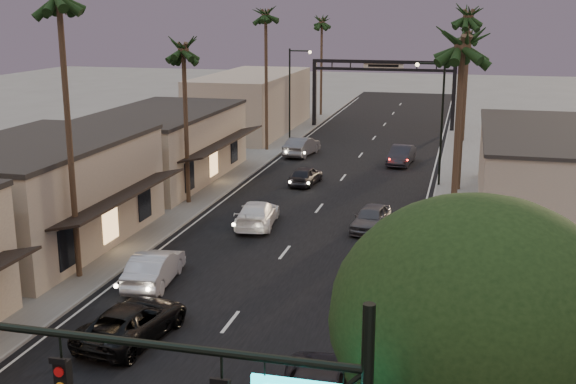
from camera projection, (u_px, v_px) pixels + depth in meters
The scene contains 26 objects.
ground at pixel (328, 197), 49.39m from camera, with size 200.00×200.00×0.00m, color slate.
road at pixel (341, 181), 54.09m from camera, with size 14.00×120.00×0.02m, color black.
sidewalk_left at pixel (247, 156), 62.90m from camera, with size 5.00×92.00×0.12m, color slate.
sidewalk_right at pixel (471, 167), 58.41m from camera, with size 5.00×92.00×0.12m, color slate.
storefront_mid at pixel (41, 196), 38.63m from camera, with size 8.00×14.00×5.50m, color gray.
storefront_far at pixel (162, 147), 53.73m from camera, with size 8.00×16.00×5.00m, color tan.
storefront_dist at pixel (252, 103), 75.22m from camera, with size 8.00×20.00×6.00m, color gray.
building_right at pixel (547, 172), 45.47m from camera, with size 8.00×18.00×5.00m, color gray.
corner_tree at pixel (479, 330), 15.08m from camera, with size 6.20×6.20×8.80m.
arch at pixel (383, 77), 76.22m from camera, with size 15.20×0.40×7.27m.
streetlight_right at pixel (438, 113), 51.14m from camera, with size 2.13×0.30×9.00m.
streetlight_left at pixel (293, 89), 66.63m from camera, with size 2.13×0.30×9.00m.
palm_lc at pixel (183, 42), 45.09m from camera, with size 3.20×3.20×12.20m.
palm_ld at pixel (266, 10), 62.46m from camera, with size 3.20×3.20×14.20m.
palm_ra at pixel (463, 36), 29.50m from camera, with size 3.20×3.20×13.20m.
palm_rb at pixel (469, 10), 48.06m from camera, with size 3.20×3.20×14.20m.
palm_rc at pixel (469, 31), 67.34m from camera, with size 3.20×3.20×12.20m.
palm_far at pixel (322, 18), 84.25m from camera, with size 3.20×3.20×13.20m.
oncoming_pickup at pixel (133, 321), 27.96m from camera, with size 2.45×5.31×1.48m, color black.
oncoming_silver at pixel (154, 268), 33.60m from camera, with size 1.67×4.78×1.57m, color #ABACB1.
oncoming_white at pixel (257, 214), 42.63m from camera, with size 2.10×5.17×1.50m, color white.
oncoming_dgrey at pixel (306, 175), 52.70m from camera, with size 1.64×4.07×1.39m, color black.
oncoming_grey_far at pixel (302, 146), 63.15m from camera, with size 1.76×5.04×1.66m, color #56565C.
curbside_black at pixel (384, 273), 33.03m from camera, with size 2.14×5.26×1.53m, color black.
curbside_grey at pixel (371, 218), 41.83m from camera, with size 1.72×4.29×1.46m, color #414145.
curbside_far at pixel (401, 155), 59.47m from camera, with size 1.64×4.72×1.55m, color black.
Camera 1 is at (8.99, -7.01, 12.50)m, focal length 45.00 mm.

